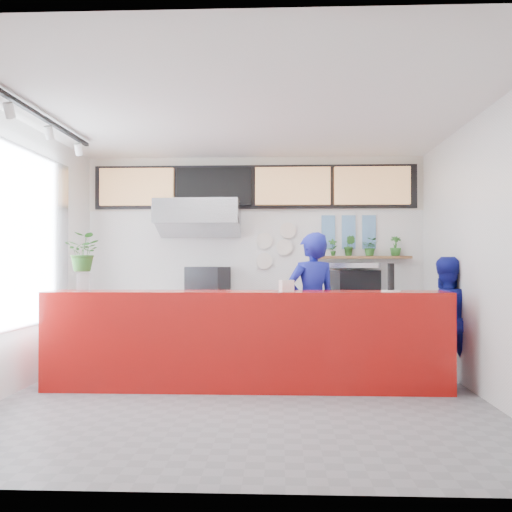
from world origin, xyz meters
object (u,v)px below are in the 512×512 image
at_px(espresso_machine, 353,285).
at_px(staff_center, 312,305).
at_px(staff_right, 445,319).
at_px(panini_oven, 208,283).
at_px(pepper_mill, 391,277).
at_px(service_counter, 246,340).

relative_size(espresso_machine, staff_center, 0.36).
distance_m(espresso_machine, staff_right, 1.64).
distance_m(panini_oven, pepper_mill, 2.93).
relative_size(espresso_machine, staff_right, 0.43).
relative_size(service_counter, staff_right, 3.01).
height_order(service_counter, espresso_machine, espresso_machine).
xyz_separation_m(espresso_machine, staff_right, (0.92, -1.31, -0.36)).
distance_m(espresso_machine, staff_center, 1.36).
relative_size(panini_oven, pepper_mill, 1.72).
height_order(panini_oven, staff_center, staff_center).
bearing_deg(service_counter, panini_oven, 110.18).
distance_m(service_counter, panini_oven, 2.00).
bearing_deg(pepper_mill, espresso_machine, 95.56).
distance_m(staff_right, pepper_mill, 1.05).
bearing_deg(pepper_mill, staff_center, 140.89).
distance_m(service_counter, staff_center, 1.06).
bearing_deg(panini_oven, espresso_machine, 15.36).
xyz_separation_m(panini_oven, staff_center, (1.44, -1.17, -0.23)).
height_order(panini_oven, staff_right, staff_right).
xyz_separation_m(espresso_machine, staff_center, (-0.66, -1.17, -0.21)).
xyz_separation_m(panini_oven, pepper_mill, (2.27, -1.85, 0.13)).
bearing_deg(staff_right, service_counter, 0.72).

